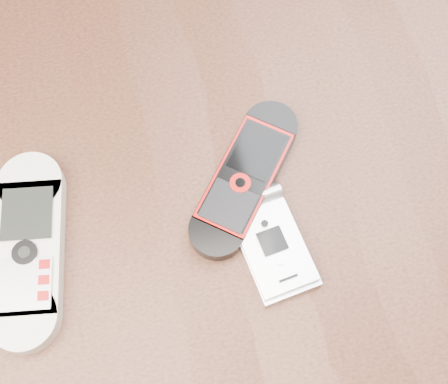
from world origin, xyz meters
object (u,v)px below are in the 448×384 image
at_px(nokia_white, 28,248).
at_px(table, 219,237).
at_px(motorola_razr, 273,246).
at_px(nokia_black_red, 245,177).

bearing_deg(nokia_white, table, 13.30).
relative_size(table, motorola_razr, 12.22).
bearing_deg(motorola_razr, nokia_white, 159.49).
distance_m(nokia_black_red, motorola_razr, 0.07).
distance_m(table, nokia_white, 0.20).
bearing_deg(table, nokia_white, -175.70).
bearing_deg(nokia_white, nokia_black_red, 15.80).
xyz_separation_m(table, nokia_black_red, (0.03, 0.01, 0.11)).
distance_m(table, nokia_black_red, 0.12).
xyz_separation_m(table, motorola_razr, (0.03, -0.06, 0.11)).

